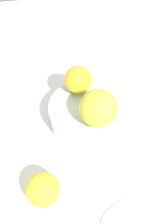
{
  "coord_description": "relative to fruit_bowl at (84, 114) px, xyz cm",
  "views": [
    {
      "loc": [
        -36.03,
        5.17,
        52.19
      ],
      "look_at": [
        0.0,
        0.0,
        3.24
      ],
      "focal_mm": 42.49,
      "sensor_mm": 36.0,
      "label": 1
    }
  ],
  "objects": [
    {
      "name": "ground_plane",
      "position": [
        0.0,
        0.0,
        -3.58
      ],
      "size": [
        110.0,
        110.0,
        2.0
      ],
      "primitive_type": "cube",
      "color": "white"
    },
    {
      "name": "fruit_bowl",
      "position": [
        0.0,
        0.0,
        0.0
      ],
      "size": [
        16.07,
        16.07,
        5.41
      ],
      "color": "silver",
      "rests_on": "ground_plane"
    },
    {
      "name": "orange_in_bowl_0",
      "position": [
        -3.98,
        -2.4,
        6.86
      ],
      "size": [
        8.06,
        8.06,
        8.06
      ],
      "primitive_type": "sphere",
      "color": "yellow",
      "rests_on": "fruit_bowl"
    },
    {
      "name": "orange_in_bowl_1",
      "position": [
        5.25,
        0.55,
        6.03
      ],
      "size": [
        6.41,
        6.41,
        6.41
      ],
      "primitive_type": "sphere",
      "color": "yellow",
      "rests_on": "fruit_bowl"
    },
    {
      "name": "orange_loose_0",
      "position": [
        -16.95,
        10.3,
        0.74
      ],
      "size": [
        6.65,
        6.65,
        6.65
      ],
      "primitive_type": "sphere",
      "color": "yellow",
      "rests_on": "ground_plane"
    }
  ]
}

